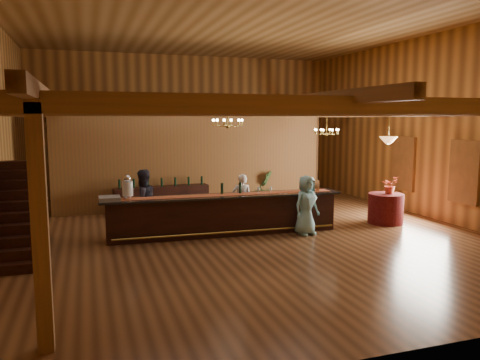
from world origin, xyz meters
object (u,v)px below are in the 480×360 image
object	(u,v)px
round_table	(386,209)
guest	(306,205)
chandelier_left	(228,122)
chandelier_right	(326,131)
raffle_drum	(313,185)
backbar_shelf	(162,200)
staff_second	(143,202)
beverage_dispenser	(128,188)
floor_plant	(264,188)
pendant_lamp	(388,140)
tasting_bar	(224,214)
bartender	(242,201)

from	to	relation	value
round_table	guest	world-z (taller)	guest
chandelier_left	chandelier_right	distance (m)	4.59
raffle_drum	backbar_shelf	world-z (taller)	raffle_drum
backbar_shelf	staff_second	world-z (taller)	staff_second
beverage_dispenser	floor_plant	distance (m)	6.17
pendant_lamp	floor_plant	size ratio (longest dim) A/B	0.76
backbar_shelf	chandelier_left	bearing A→B (deg)	-74.64
staff_second	chandelier_right	bearing A→B (deg)	168.10
beverage_dispenser	round_table	world-z (taller)	beverage_dispenser
tasting_bar	backbar_shelf	distance (m)	3.55
bartender	chandelier_right	bearing A→B (deg)	-137.44
guest	staff_second	bearing A→B (deg)	143.47
pendant_lamp	tasting_bar	bearing A→B (deg)	177.74
tasting_bar	pendant_lamp	size ratio (longest dim) A/B	6.97
round_table	guest	xyz separation A→B (m)	(-2.78, -0.49, 0.35)
floor_plant	pendant_lamp	bearing A→B (deg)	-60.15
beverage_dispenser	staff_second	bearing A→B (deg)	52.49
beverage_dispenser	floor_plant	bearing A→B (deg)	35.74
tasting_bar	chandelier_left	bearing A→B (deg)	35.16
backbar_shelf	floor_plant	distance (m)	3.66
pendant_lamp	bartender	bearing A→B (deg)	168.07
chandelier_left	backbar_shelf	bearing A→B (deg)	110.33
round_table	staff_second	size ratio (longest dim) A/B	0.58
backbar_shelf	chandelier_right	xyz separation A→B (m)	(5.25, -1.12, 2.17)
tasting_bar	beverage_dispenser	xyz separation A→B (m)	(-2.42, 0.15, 0.80)
raffle_drum	chandelier_right	size ratio (longest dim) A/B	0.42
chandelier_left	guest	size ratio (longest dim) A/B	0.51
chandelier_right	pendant_lamp	size ratio (longest dim) A/B	0.89
pendant_lamp	backbar_shelf	bearing A→B (deg)	148.81
backbar_shelf	beverage_dispenser	bearing A→B (deg)	-117.31
chandelier_left	pendant_lamp	world-z (taller)	same
chandelier_right	bartender	size ratio (longest dim) A/B	0.54
pendant_lamp	raffle_drum	bearing A→B (deg)	179.02
beverage_dispenser	round_table	xyz separation A→B (m)	(7.22, -0.34, -0.90)
raffle_drum	floor_plant	bearing A→B (deg)	89.00
beverage_dispenser	bartender	bearing A→B (deg)	9.51
tasting_bar	chandelier_left	distance (m)	2.38
tasting_bar	backbar_shelf	size ratio (longest dim) A/B	2.07
tasting_bar	pendant_lamp	distance (m)	5.15
raffle_drum	bartender	world-z (taller)	bartender
pendant_lamp	floor_plant	bearing A→B (deg)	119.85
chandelier_left	bartender	xyz separation A→B (m)	(0.58, 0.59, -2.16)
chandelier_right	backbar_shelf	bearing A→B (deg)	167.93
tasting_bar	chandelier_right	size ratio (longest dim) A/B	7.84
guest	tasting_bar	bearing A→B (deg)	143.62
tasting_bar	round_table	distance (m)	4.80
chandelier_left	pendant_lamp	xyz separation A→B (m)	(4.67, -0.27, -0.51)
guest	floor_plant	size ratio (longest dim) A/B	1.31
floor_plant	guest	bearing A→B (deg)	-96.86
backbar_shelf	guest	distance (m)	5.12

